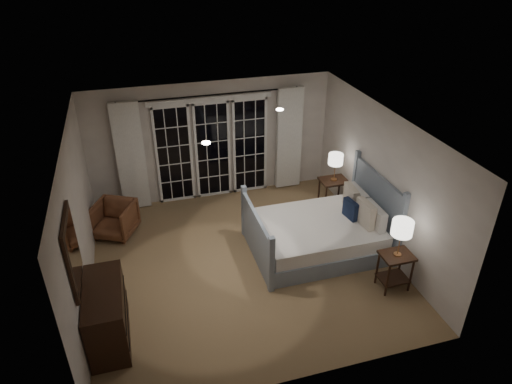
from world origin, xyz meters
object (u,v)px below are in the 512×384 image
object	(u,v)px
lamp_left	(402,228)
lamp_right	(336,160)
nightstand_right	(333,190)
dresser	(107,314)
nightstand_left	(395,266)
bed	(320,233)
armchair	(114,219)

from	to	relation	value
lamp_left	lamp_right	xyz separation A→B (m)	(0.05, 2.45, 0.00)
nightstand_right	dresser	size ratio (longest dim) A/B	0.57
nightstand_left	lamp_left	distance (m)	0.72
bed	lamp_left	distance (m)	1.68
bed	lamp_right	distance (m)	1.62
bed	nightstand_left	bearing A→B (deg)	-60.59
bed	armchair	distance (m)	3.82
armchair	lamp_left	bearing A→B (deg)	-6.15
lamp_left	armchair	distance (m)	5.13
dresser	bed	bearing A→B (deg)	17.12
nightstand_left	lamp_left	world-z (taller)	lamp_left
lamp_left	nightstand_right	bearing A→B (deg)	88.92
armchair	bed	bearing A→B (deg)	4.07
lamp_right	armchair	xyz separation A→B (m)	(-4.28, 0.32, -0.81)
lamp_right	dresser	distance (m)	5.02
lamp_right	armchair	distance (m)	4.37
dresser	nightstand_left	bearing A→B (deg)	-2.12
nightstand_right	lamp_left	size ratio (longest dim) A/B	1.12
bed	dresser	size ratio (longest dim) A/B	1.87
nightstand_left	nightstand_right	world-z (taller)	nightstand_right
bed	lamp_right	world-z (taller)	bed
lamp_left	lamp_right	bearing A→B (deg)	88.92
nightstand_left	lamp_right	xyz separation A→B (m)	(0.05, 2.45, 0.72)
dresser	armchair	bearing A→B (deg)	87.16
armchair	dresser	world-z (taller)	dresser
bed	nightstand_left	size ratio (longest dim) A/B	3.57
nightstand_right	lamp_left	distance (m)	2.54
bed	nightstand_right	world-z (taller)	bed
lamp_left	nightstand_left	bearing A→B (deg)	-90.00
nightstand_right	lamp_right	bearing A→B (deg)	-153.43
nightstand_left	bed	bearing A→B (deg)	119.41
bed	dresser	bearing A→B (deg)	-162.88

